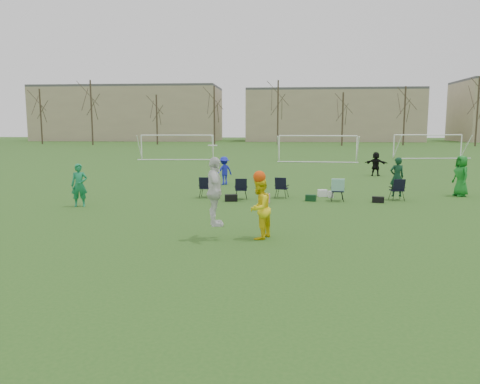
# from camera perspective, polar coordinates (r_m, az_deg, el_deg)

# --- Properties ---
(ground) EXTENTS (260.00, 260.00, 0.00)m
(ground) POSITION_cam_1_polar(r_m,az_deg,el_deg) (13.47, 2.90, -6.08)
(ground) COLOR #27541A
(ground) RESTS_ON ground
(fielder_green_near) EXTENTS (0.74, 0.58, 1.77)m
(fielder_green_near) POSITION_cam_1_polar(r_m,az_deg,el_deg) (20.29, -19.00, 0.80)
(fielder_green_near) COLOR #167D4B
(fielder_green_near) RESTS_ON ground
(fielder_blue) EXTENTS (1.16, 1.11, 1.58)m
(fielder_blue) POSITION_cam_1_polar(r_m,az_deg,el_deg) (26.51, -1.95, 2.61)
(fielder_blue) COLOR #1921BD
(fielder_blue) RESTS_ON ground
(fielder_green_far) EXTENTS (0.82, 1.06, 1.92)m
(fielder_green_far) POSITION_cam_1_polar(r_m,az_deg,el_deg) (24.41, 25.35, 1.78)
(fielder_green_far) COLOR #14741F
(fielder_green_far) RESTS_ON ground
(fielder_black) EXTENTS (1.56, 0.96, 1.61)m
(fielder_black) POSITION_cam_1_polar(r_m,az_deg,el_deg) (32.54, 16.22, 3.32)
(fielder_black) COLOR black
(fielder_black) RESTS_ON ground
(center_contest) EXTENTS (2.15, 1.33, 2.75)m
(center_contest) POSITION_cam_1_polar(r_m,az_deg,el_deg) (13.58, -0.41, -0.89)
(center_contest) COLOR white
(center_contest) RESTS_ON ground
(sideline_setup) EXTENTS (9.33, 2.41, 1.92)m
(sideline_setup) POSITION_cam_1_polar(r_m,az_deg,el_deg) (21.39, 8.92, 0.61)
(sideline_setup) COLOR #0E351E
(sideline_setup) RESTS_ON ground
(goal_left) EXTENTS (7.39, 0.76, 2.46)m
(goal_left) POSITION_cam_1_polar(r_m,az_deg,el_deg) (48.23, -7.67, 6.31)
(goal_left) COLOR white
(goal_left) RESTS_ON ground
(goal_mid) EXTENTS (7.40, 0.63, 2.46)m
(goal_mid) POSITION_cam_1_polar(r_m,az_deg,el_deg) (45.23, 9.45, 6.17)
(goal_mid) COLOR white
(goal_mid) RESTS_ON ground
(goal_right) EXTENTS (7.35, 1.14, 2.46)m
(goal_right) POSITION_cam_1_polar(r_m,az_deg,el_deg) (53.40, 21.94, 5.96)
(goal_right) COLOR white
(goal_right) RESTS_ON ground
(tree_line) EXTENTS (110.28, 3.28, 11.40)m
(tree_line) POSITION_cam_1_polar(r_m,az_deg,el_deg) (82.93, 4.79, 9.21)
(tree_line) COLOR #382B21
(tree_line) RESTS_ON ground
(building_row) EXTENTS (126.00, 16.00, 13.00)m
(building_row) POSITION_cam_1_polar(r_m,az_deg,el_deg) (109.28, 8.28, 9.32)
(building_row) COLOR tan
(building_row) RESTS_ON ground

